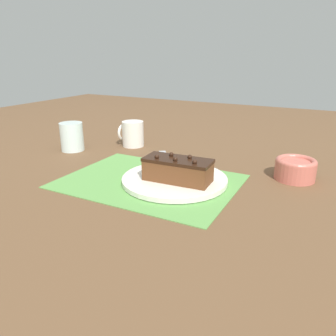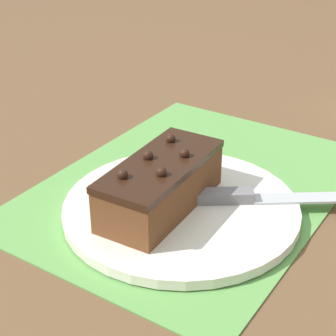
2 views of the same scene
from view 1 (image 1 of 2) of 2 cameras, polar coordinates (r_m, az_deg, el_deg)
ground_plane at (r=0.88m, az=-3.26°, el=-2.37°), size 3.00×3.00×0.00m
placemat_woven at (r=0.88m, az=-3.26°, el=-2.25°), size 0.46×0.34×0.00m
cake_plate at (r=0.87m, az=1.16°, el=-1.98°), size 0.28×0.28×0.01m
chocolate_cake at (r=0.84m, az=1.70°, el=-0.27°), size 0.18×0.08×0.07m
serving_knife at (r=0.95m, az=0.10°, el=0.54°), size 0.15×0.20×0.01m
drinking_glass at (r=1.21m, az=-16.40°, el=5.25°), size 0.08×0.08×0.10m
small_bowl at (r=0.95m, az=21.30°, el=-0.04°), size 0.11×0.11×0.06m
coffee_mug at (r=1.22m, az=-6.23°, el=5.96°), size 0.09×0.08×0.09m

